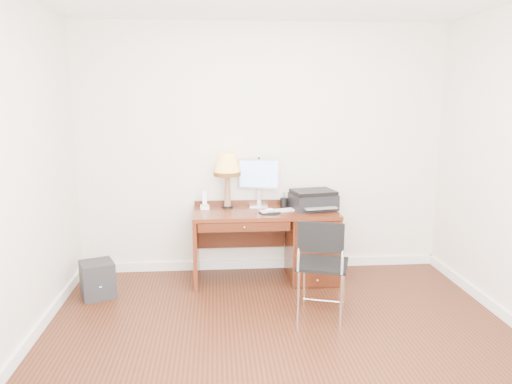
{
  "coord_description": "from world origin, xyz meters",
  "views": [
    {
      "loc": [
        -0.51,
        -3.66,
        1.94
      ],
      "look_at": [
        -0.12,
        1.2,
        0.99
      ],
      "focal_mm": 35.0,
      "sensor_mm": 36.0,
      "label": 1
    }
  ],
  "objects": [
    {
      "name": "equipment_box",
      "position": [
        -1.68,
        1.05,
        0.18
      ],
      "size": [
        0.39,
        0.39,
        0.35
      ],
      "primitive_type": "cube",
      "rotation": [
        0.0,
        0.0,
        0.39
      ],
      "color": "black",
      "rests_on": "ground"
    },
    {
      "name": "leg_lamp",
      "position": [
        -0.39,
        1.57,
        1.18
      ],
      "size": [
        0.29,
        0.29,
        0.59
      ],
      "color": "black",
      "rests_on": "desk"
    },
    {
      "name": "phone",
      "position": [
        -0.64,
        1.53,
        0.81
      ],
      "size": [
        0.1,
        0.1,
        0.19
      ],
      "rotation": [
        0.0,
        0.0,
        0.1
      ],
      "color": "white",
      "rests_on": "desk"
    },
    {
      "name": "printer",
      "position": [
        0.51,
        1.45,
        0.85
      ],
      "size": [
        0.51,
        0.43,
        0.2
      ],
      "rotation": [
        0.0,
        0.0,
        0.2
      ],
      "color": "black",
      "rests_on": "desk"
    },
    {
      "name": "monitor",
      "position": [
        -0.05,
        1.65,
        1.07
      ],
      "size": [
        0.44,
        0.2,
        0.51
      ],
      "rotation": [
        0.0,
        0.0,
        -0.26
      ],
      "color": "silver",
      "rests_on": "desk"
    },
    {
      "name": "pen_cup",
      "position": [
        0.21,
        1.53,
        0.8
      ],
      "size": [
        0.08,
        0.08,
        0.1
      ],
      "primitive_type": "cylinder",
      "color": "black",
      "rests_on": "desk"
    },
    {
      "name": "chair",
      "position": [
        0.41,
        0.38,
        0.55
      ],
      "size": [
        0.54,
        0.54,
        0.91
      ],
      "rotation": [
        0.0,
        0.0,
        -0.31
      ],
      "color": "black",
      "rests_on": "ground"
    },
    {
      "name": "desk",
      "position": [
        0.32,
        1.4,
        0.41
      ],
      "size": [
        1.5,
        0.67,
        0.75
      ],
      "color": "#582312",
      "rests_on": "ground"
    },
    {
      "name": "ground",
      "position": [
        0.0,
        0.0,
        0.0
      ],
      "size": [
        4.0,
        4.0,
        0.0
      ],
      "primitive_type": "plane",
      "color": "#33160B",
      "rests_on": "ground"
    },
    {
      "name": "room_shell",
      "position": [
        0.0,
        0.63,
        0.05
      ],
      "size": [
        4.0,
        4.0,
        4.0
      ],
      "color": "silver",
      "rests_on": "ground"
    },
    {
      "name": "mouse_pad",
      "position": [
        0.03,
        1.29,
        0.76
      ],
      "size": [
        0.23,
        0.23,
        0.05
      ],
      "color": "black",
      "rests_on": "desk"
    },
    {
      "name": "keyboard",
      "position": [
        0.12,
        1.36,
        0.76
      ],
      "size": [
        0.39,
        0.21,
        0.01
      ],
      "primitive_type": "cube",
      "rotation": [
        0.0,
        0.0,
        0.3
      ],
      "color": "white",
      "rests_on": "desk"
    }
  ]
}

